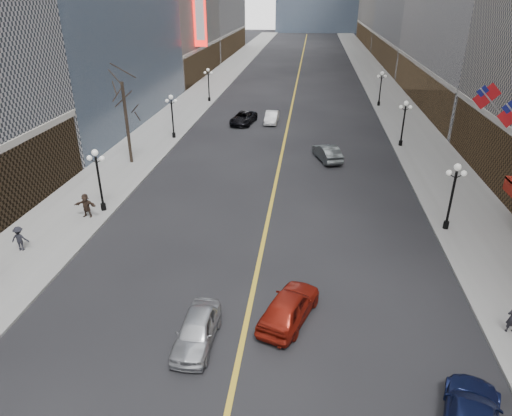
% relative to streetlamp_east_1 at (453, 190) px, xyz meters
% --- Properties ---
extents(sidewalk_east, '(6.00, 230.00, 0.15)m').
position_rel_streetlamp_east_1_xyz_m(sidewalk_east, '(2.20, 40.00, -2.83)').
color(sidewalk_east, gray).
rests_on(sidewalk_east, ground).
extents(sidewalk_west, '(6.00, 230.00, 0.15)m').
position_rel_streetlamp_east_1_xyz_m(sidewalk_west, '(-25.80, 40.00, -2.83)').
color(sidewalk_west, gray).
rests_on(sidewalk_west, ground).
extents(lane_line, '(0.25, 200.00, 0.02)m').
position_rel_streetlamp_east_1_xyz_m(lane_line, '(-11.80, 50.00, -2.89)').
color(lane_line, gold).
rests_on(lane_line, ground).
extents(streetlamp_east_1, '(1.26, 0.44, 4.52)m').
position_rel_streetlamp_east_1_xyz_m(streetlamp_east_1, '(0.00, 0.00, 0.00)').
color(streetlamp_east_1, black).
rests_on(streetlamp_east_1, sidewalk_east).
extents(streetlamp_east_2, '(1.26, 0.44, 4.52)m').
position_rel_streetlamp_east_1_xyz_m(streetlamp_east_2, '(0.00, 18.00, 0.00)').
color(streetlamp_east_2, black).
rests_on(streetlamp_east_2, sidewalk_east).
extents(streetlamp_east_3, '(1.26, 0.44, 4.52)m').
position_rel_streetlamp_east_1_xyz_m(streetlamp_east_3, '(0.00, 36.00, 0.00)').
color(streetlamp_east_3, black).
rests_on(streetlamp_east_3, sidewalk_east).
extents(streetlamp_west_1, '(1.26, 0.44, 4.52)m').
position_rel_streetlamp_east_1_xyz_m(streetlamp_west_1, '(-23.60, 0.00, 0.00)').
color(streetlamp_west_1, black).
rests_on(streetlamp_west_1, sidewalk_west).
extents(streetlamp_west_2, '(1.26, 0.44, 4.52)m').
position_rel_streetlamp_east_1_xyz_m(streetlamp_west_2, '(-23.60, 18.00, 0.00)').
color(streetlamp_west_2, black).
rests_on(streetlamp_west_2, sidewalk_west).
extents(streetlamp_west_3, '(1.26, 0.44, 4.52)m').
position_rel_streetlamp_east_1_xyz_m(streetlamp_west_3, '(-23.60, 36.00, 0.00)').
color(streetlamp_west_3, black).
rests_on(streetlamp_west_3, sidewalk_west).
extents(flag_5, '(2.87, 0.12, 2.87)m').
position_rel_streetlamp_east_1_xyz_m(flag_5, '(3.51, 7.00, 4.39)').
color(flag_5, '#B2B2B7').
rests_on(flag_5, ground).
extents(theatre_marquee, '(2.00, 0.55, 12.00)m').
position_rel_streetlamp_east_1_xyz_m(theatre_marquee, '(-27.68, 50.00, 9.10)').
color(theatre_marquee, red).
rests_on(theatre_marquee, ground).
extents(tree_west_far, '(3.60, 3.60, 7.92)m').
position_rel_streetlamp_east_1_xyz_m(tree_west_far, '(-25.30, 10.00, 3.34)').
color(tree_west_far, '#2D231C').
rests_on(tree_west_far, sidewalk_west).
extents(car_nb_near, '(1.74, 4.13, 1.40)m').
position_rel_streetlamp_east_1_xyz_m(car_nb_near, '(-13.80, -12.39, -2.20)').
color(car_nb_near, '#ADAFB5').
rests_on(car_nb_near, ground).
extents(car_nb_mid, '(1.49, 4.12, 1.35)m').
position_rel_streetlamp_east_1_xyz_m(car_nb_mid, '(-13.80, 25.70, -2.23)').
color(car_nb_mid, silver).
rests_on(car_nb_mid, ground).
extents(car_nb_far, '(3.05, 5.32, 1.40)m').
position_rel_streetlamp_east_1_xyz_m(car_nb_far, '(-17.09, 24.89, -2.20)').
color(car_nb_far, black).
rests_on(car_nb_far, ground).
extents(car_sb_mid, '(3.22, 4.88, 1.54)m').
position_rel_streetlamp_east_1_xyz_m(car_sb_mid, '(-9.80, -10.31, -2.13)').
color(car_sb_mid, maroon).
rests_on(car_sb_mid, ground).
extents(car_sb_far, '(2.89, 4.72, 1.47)m').
position_rel_streetlamp_east_1_xyz_m(car_sb_far, '(-7.49, 13.01, -2.17)').
color(car_sb_far, '#454A4B').
rests_on(car_sb_far, ground).
extents(ped_west_walk, '(1.05, 0.53, 1.56)m').
position_rel_streetlamp_east_1_xyz_m(ped_west_walk, '(-26.18, -5.91, -1.97)').
color(ped_west_walk, black).
rests_on(ped_west_walk, sidewalk_west).
extents(ped_west_far, '(1.60, 0.53, 1.70)m').
position_rel_streetlamp_east_1_xyz_m(ped_west_far, '(-24.27, -1.14, -1.90)').
color(ped_west_far, '#2F221A').
rests_on(ped_west_far, sidewalk_west).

